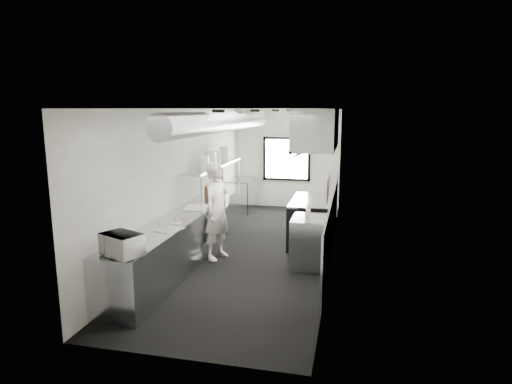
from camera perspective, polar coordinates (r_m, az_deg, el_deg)
The scene contains 35 objects.
floor at distance 8.82m, azimuth 0.00°, elevation -7.59°, with size 3.00×8.00×0.01m, color black.
ceiling at distance 8.37m, azimuth 0.00°, elevation 10.93°, with size 3.00×8.00×0.01m, color white.
wall_back at distance 12.38m, azimuth 4.08°, elevation 4.39°, with size 3.00×0.02×2.80m, color silver.
wall_front at distance 4.76m, azimuth -10.68°, elevation -6.34°, with size 3.00×0.02×2.80m, color silver.
wall_left at distance 8.93m, azimuth -9.44°, elevation 1.75°, with size 0.02×8.00×2.80m, color silver.
wall_right at distance 8.29m, azimuth 10.18°, elevation 1.03°, with size 0.02×8.00×2.80m, color silver.
wall_cladding at distance 8.76m, azimuth 9.95°, elevation -4.12°, with size 0.03×5.50×1.10m, color #979FA5.
hvac_duct at distance 8.93m, azimuth -3.87°, elevation 9.29°, with size 0.40×0.40×6.40m, color #9A9BA2.
service_window at distance 12.34m, azimuth 4.05°, elevation 4.37°, with size 1.36×0.05×1.25m.
exhaust_hood at distance 8.90m, azimuth 7.98°, elevation 8.18°, with size 0.81×2.20×0.88m.
prep_counter at distance 8.55m, azimuth -8.31°, elevation -5.15°, with size 0.70×6.00×0.90m, color #979FA5.
pass_shelf at distance 9.73m, azimuth -5.57°, elevation 3.40°, with size 0.45×3.00×0.68m.
range at distance 9.20m, azimuth 7.30°, elevation -3.85°, with size 0.88×1.60×0.94m.
bottle_station at distance 7.85m, azimuth 7.14°, elevation -6.57°, with size 0.65×0.80×0.90m, color #979FA5.
far_work_table at distance 11.98m, azimuth -2.01°, elevation -0.41°, with size 0.70×1.20×0.90m, color #979FA5.
notice_sheet_a at distance 7.07m, azimuth 9.54°, elevation 1.02°, with size 0.02×0.28×0.38m, color silver.
notice_sheet_b at distance 6.74m, azimuth 9.35°, elevation 0.10°, with size 0.02×0.28×0.38m, color silver.
line_cook at distance 8.12m, azimuth -5.14°, elevation -2.52°, with size 0.67×0.44×1.83m, color silver.
microwave at distance 5.96m, azimuth -17.32°, elevation -6.65°, with size 0.50×0.38×0.30m, color silver.
deli_tub_a at distance 6.63m, azimuth -16.58°, elevation -5.74°, with size 0.13×0.13×0.10m, color beige.
deli_tub_b at distance 6.63m, azimuth -16.47°, elevation -5.73°, with size 0.14×0.14×0.10m, color beige.
newspaper at distance 7.05m, azimuth -11.29°, elevation -4.87°, with size 0.33×0.41×0.01m, color beige.
small_plate at distance 7.42m, azimuth -10.45°, elevation -4.03°, with size 0.19×0.19×0.02m, color silver.
pastry at distance 7.40m, azimuth -10.47°, elevation -3.66°, with size 0.08×0.08×0.08m, color tan.
cutting_board at distance 8.51m, azimuth -7.95°, elevation -2.01°, with size 0.41×0.54×0.02m, color silver.
knife_block at distance 9.50m, azimuth -6.41°, elevation 0.08°, with size 0.10×0.23×0.25m, color brown.
plate_stack_a at distance 9.10m, azimuth -6.94°, elevation 3.92°, with size 0.23×0.23×0.27m, color silver.
plate_stack_b at distance 9.48m, azimuth -6.02°, elevation 4.40°, with size 0.25×0.25×0.33m, color silver.
plate_stack_c at distance 9.87m, azimuth -5.27°, elevation 4.60°, with size 0.21×0.21×0.30m, color silver.
plate_stack_d at distance 10.47m, azimuth -4.26°, elevation 5.08°, with size 0.22×0.22×0.34m, color silver.
squeeze_bottle_a at distance 7.45m, azimuth 6.64°, elevation -3.28°, with size 0.05×0.05×0.16m, color silver.
squeeze_bottle_b at distance 7.53m, azimuth 6.90°, elevation -3.00°, with size 0.07×0.07×0.20m, color silver.
squeeze_bottle_c at distance 7.69m, azimuth 7.01°, elevation -2.84°, with size 0.05×0.05×0.16m, color silver.
squeeze_bottle_d at distance 7.83m, azimuth 6.94°, elevation -2.47°, with size 0.06×0.06×0.19m, color silver.
squeeze_bottle_e at distance 7.96m, azimuth 6.83°, elevation -2.33°, with size 0.06×0.06×0.17m, color silver.
Camera 1 is at (1.83, -8.16, 2.79)m, focal length 30.29 mm.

